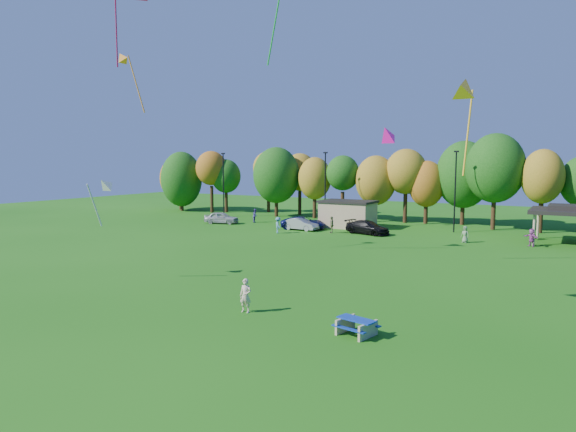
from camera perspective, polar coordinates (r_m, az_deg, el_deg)
The scene contains 19 objects.
ground at distance 24.74m, azimuth -7.13°, elevation -12.68°, with size 160.00×160.00×0.00m, color #19600F.
tree_line at distance 65.99m, azimuth 16.51°, elevation 4.11°, with size 93.57×10.55×11.15m.
lamp_posts at distance 60.00m, azimuth 18.08°, elevation 2.91°, with size 64.50×0.25×9.09m.
utility_building at distance 61.93m, azimuth 6.67°, elevation 0.24°, with size 6.30×4.30×3.25m.
picnic_table at distance 24.26m, azimuth 7.62°, elevation -11.96°, with size 2.06×1.84×0.77m.
kite_flyer at distance 27.40m, azimuth -4.74°, elevation -8.81°, with size 0.66×0.43×1.80m, color beige.
car_a at distance 65.99m, azimuth -7.40°, elevation -0.19°, with size 1.76×4.38×1.49m, color #BBBBBB.
car_b at distance 59.19m, azimuth 1.42°, elevation -0.91°, with size 1.47×4.22×1.39m, color #A1A1A6.
car_c at distance 60.20m, azimuth 1.72°, elevation -0.76°, with size 2.42×5.25×1.46m, color #0E1454.
car_d at distance 56.64m, azimuth 8.83°, elevation -1.26°, with size 2.07×5.10×1.48m, color black.
far_person_0 at distance 66.75m, azimuth -3.66°, elevation 0.04°, with size 0.85×0.67×1.76m, color #4E4394.
far_person_2 at distance 53.01m, azimuth 25.43°, elevation -2.17°, with size 1.57×0.50×1.69m, color #A04292.
far_person_3 at distance 53.04m, azimuth 19.07°, elevation -1.95°, with size 0.79×0.52×1.62m, color #6D8E61.
far_person_4 at distance 57.07m, azimuth 4.88°, elevation -0.97°, with size 1.08×0.45×1.84m, color olive.
far_person_5 at distance 56.65m, azimuth -1.11°, elevation -1.02°, with size 1.16×0.67×1.80m, color teal.
kite_2 at distance 36.04m, azimuth -19.71°, elevation 3.27°, with size 0.95×2.09×3.41m.
kite_10 at distance 26.86m, azimuth 10.99°, elevation 8.94°, with size 1.25×1.46×1.23m.
kite_11 at distance 28.55m, azimuth 18.99°, elevation 13.34°, with size 1.31×3.28×5.48m.
kite_15 at distance 46.43m, azimuth -17.90°, elevation 16.28°, with size 3.08×1.03×5.27m.
Camera 1 is at (14.14, -18.68, 7.96)m, focal length 32.00 mm.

